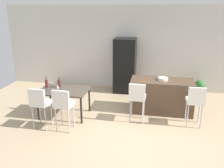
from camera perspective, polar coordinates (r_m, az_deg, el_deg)
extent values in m
plane|color=tan|center=(6.15, 5.66, -9.52)|extent=(10.00, 10.00, 0.00)
cube|color=beige|center=(8.39, 7.67, 8.44)|extent=(10.00, 0.12, 2.90)
cube|color=#4C3828|center=(6.80, 11.73, -2.78)|extent=(1.71, 0.78, 0.92)
cube|color=white|center=(6.08, 6.13, -3.15)|extent=(0.41, 0.41, 0.08)
cube|color=white|center=(5.84, 6.02, -1.73)|extent=(0.40, 0.07, 0.36)
cylinder|color=#B2B2B7|center=(6.37, 4.75, -5.42)|extent=(0.03, 0.03, 0.61)
cylinder|color=#B2B2B7|center=(6.34, 7.63, -5.64)|extent=(0.03, 0.03, 0.61)
cylinder|color=#B2B2B7|center=(6.08, 4.34, -6.60)|extent=(0.03, 0.03, 0.61)
cylinder|color=#B2B2B7|center=(6.05, 7.37, -6.84)|extent=(0.03, 0.03, 0.61)
cube|color=white|center=(6.15, 19.24, -3.84)|extent=(0.41, 0.41, 0.08)
cube|color=white|center=(5.92, 19.71, -2.47)|extent=(0.40, 0.07, 0.36)
cylinder|color=#B2B2B7|center=(6.40, 17.28, -6.12)|extent=(0.03, 0.03, 0.61)
cylinder|color=#B2B2B7|center=(6.45, 20.11, -6.21)|extent=(0.03, 0.03, 0.61)
cylinder|color=#B2B2B7|center=(6.11, 17.64, -7.34)|extent=(0.03, 0.03, 0.61)
cylinder|color=#B2B2B7|center=(6.17, 20.60, -7.43)|extent=(0.03, 0.03, 0.61)
cube|color=#4C4238|center=(6.44, -11.47, -1.51)|extent=(1.29, 0.88, 0.04)
cylinder|color=black|center=(7.11, -14.56, -3.00)|extent=(0.05, 0.05, 0.70)
cylinder|color=black|center=(6.72, -5.46, -3.73)|extent=(0.05, 0.05, 0.70)
cylinder|color=black|center=(6.49, -17.30, -5.34)|extent=(0.05, 0.05, 0.70)
cylinder|color=black|center=(6.06, -7.38, -6.35)|extent=(0.05, 0.05, 0.70)
cube|color=white|center=(5.95, -16.61, -4.30)|extent=(0.42, 0.42, 0.08)
cube|color=white|center=(5.74, -17.61, -2.89)|extent=(0.40, 0.08, 0.36)
cylinder|color=#B2B2B7|center=(6.29, -16.91, -6.52)|extent=(0.03, 0.03, 0.61)
cylinder|color=#B2B2B7|center=(6.14, -14.29, -6.88)|extent=(0.03, 0.03, 0.61)
cylinder|color=#B2B2B7|center=(6.04, -18.38, -7.72)|extent=(0.03, 0.03, 0.61)
cylinder|color=#B2B2B7|center=(5.89, -15.68, -8.14)|extent=(0.03, 0.03, 0.61)
cube|color=white|center=(5.72, -11.40, -4.80)|extent=(0.41, 0.41, 0.08)
cube|color=white|center=(5.50, -12.24, -3.36)|extent=(0.40, 0.07, 0.36)
cylinder|color=#B2B2B7|center=(6.06, -12.00, -7.09)|extent=(0.03, 0.03, 0.61)
cylinder|color=#B2B2B7|center=(5.94, -9.15, -7.44)|extent=(0.03, 0.03, 0.61)
cylinder|color=#B2B2B7|center=(5.80, -13.28, -8.38)|extent=(0.03, 0.03, 0.61)
cylinder|color=#B2B2B7|center=(5.67, -10.32, -8.78)|extent=(0.03, 0.03, 0.61)
cylinder|color=#471E19|center=(6.60, -12.52, 0.05)|extent=(0.07, 0.07, 0.20)
cylinder|color=#471E19|center=(6.56, -12.61, 1.24)|extent=(0.03, 0.03, 0.08)
cylinder|color=#471E19|center=(6.71, -15.41, 0.10)|extent=(0.07, 0.07, 0.20)
cylinder|color=#471E19|center=(6.66, -15.52, 1.33)|extent=(0.03, 0.03, 0.10)
cylinder|color=silver|center=(6.36, -12.82, -1.65)|extent=(0.06, 0.06, 0.00)
cylinder|color=silver|center=(6.34, -12.84, -1.29)|extent=(0.01, 0.01, 0.08)
cone|color=silver|center=(6.32, -12.90, -0.56)|extent=(0.07, 0.07, 0.09)
cube|color=black|center=(8.12, 3.10, 4.42)|extent=(0.72, 0.68, 1.84)
cylinder|color=beige|center=(6.65, 12.10, 1.22)|extent=(0.28, 0.28, 0.07)
cylinder|color=#996B4C|center=(8.42, 20.09, -1.95)|extent=(0.24, 0.24, 0.22)
sphere|color=#2D6B33|center=(8.34, 20.29, -0.25)|extent=(0.34, 0.34, 0.34)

